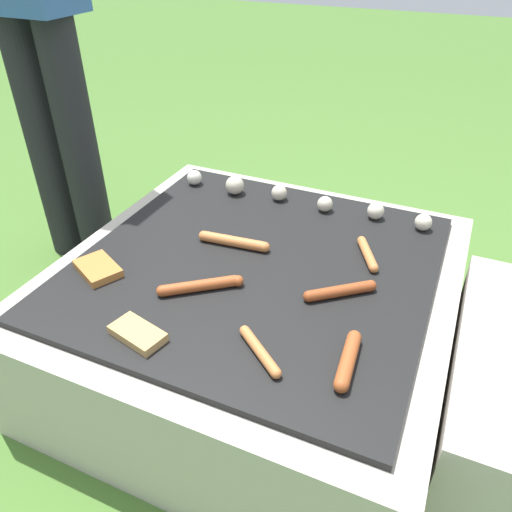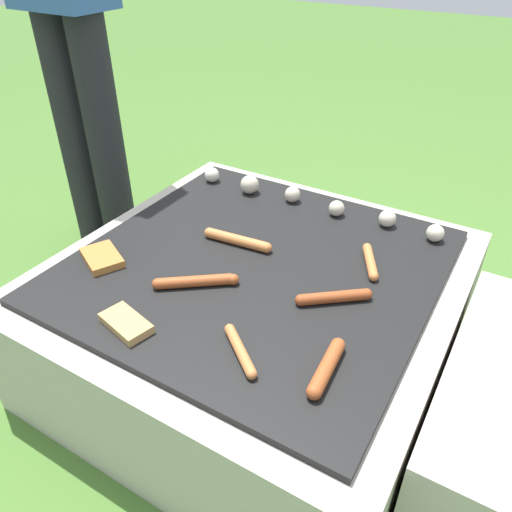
# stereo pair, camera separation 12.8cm
# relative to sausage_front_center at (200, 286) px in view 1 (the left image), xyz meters

# --- Properties ---
(ground_plane) EXTENTS (14.00, 14.00, 0.00)m
(ground_plane) POSITION_rel_sausage_front_center_xyz_m (0.08, 0.16, -0.38)
(ground_plane) COLOR #47702D
(grill) EXTENTS (1.00, 1.00, 0.36)m
(grill) POSITION_rel_sausage_front_center_xyz_m (0.08, 0.16, -0.20)
(grill) COLOR #B2AA9E
(grill) RESTS_ON ground_plane
(sausage_front_center) EXTENTS (0.17, 0.14, 0.03)m
(sausage_front_center) POSITION_rel_sausage_front_center_xyz_m (0.00, 0.00, 0.00)
(sausage_front_center) COLOR #A34C23
(sausage_front_center) RESTS_ON grill
(sausage_back_center) EXTENTS (0.15, 0.13, 0.03)m
(sausage_back_center) POSITION_rel_sausage_front_center_xyz_m (0.31, 0.12, -0.00)
(sausage_back_center) COLOR #93421E
(sausage_back_center) RESTS_ON grill
(sausage_mid_left) EXTENTS (0.20, 0.04, 0.03)m
(sausage_mid_left) POSITION_rel_sausage_front_center_xyz_m (-0.01, 0.21, 0.00)
(sausage_mid_left) COLOR #C6753D
(sausage_mid_left) RESTS_ON grill
(sausage_front_left) EXTENTS (0.08, 0.14, 0.02)m
(sausage_front_left) POSITION_rel_sausage_front_center_xyz_m (0.33, 0.30, -0.00)
(sausage_front_left) COLOR #C6753D
(sausage_front_left) RESTS_ON grill
(sausage_back_right) EXTENTS (0.13, 0.11, 0.02)m
(sausage_back_right) POSITION_rel_sausage_front_center_xyz_m (0.22, -0.14, -0.00)
(sausage_back_right) COLOR #C6753D
(sausage_back_right) RESTS_ON grill
(sausage_front_right) EXTENTS (0.04, 0.17, 0.03)m
(sausage_front_right) POSITION_rel_sausage_front_center_xyz_m (0.39, -0.09, 0.00)
(sausage_front_right) COLOR #A34C23
(sausage_front_right) RESTS_ON grill
(bread_slice_center) EXTENTS (0.15, 0.13, 0.02)m
(bread_slice_center) POSITION_rel_sausage_front_center_xyz_m (-0.27, -0.04, -0.00)
(bread_slice_center) COLOR #B27033
(bread_slice_center) RESTS_ON grill
(bread_slice_right) EXTENTS (0.13, 0.09, 0.02)m
(bread_slice_right) POSITION_rel_sausage_front_center_xyz_m (-0.04, -0.19, -0.00)
(bread_slice_right) COLOR tan
(bread_slice_right) RESTS_ON grill
(mushroom_row) EXTENTS (0.79, 0.08, 0.06)m
(mushroom_row) POSITION_rel_sausage_front_center_xyz_m (0.05, 0.50, 0.01)
(mushroom_row) COLOR silver
(mushroom_row) RESTS_ON grill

